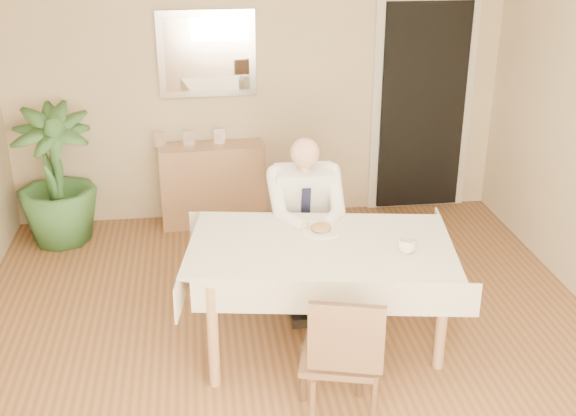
{
  "coord_description": "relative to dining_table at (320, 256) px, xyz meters",
  "views": [
    {
      "loc": [
        -0.56,
        -3.92,
        2.78
      ],
      "look_at": [
        0.0,
        0.35,
        0.95
      ],
      "focal_mm": 45.0,
      "sensor_mm": 36.0,
      "label": 1
    }
  ],
  "objects": [
    {
      "name": "fork",
      "position": [
        -0.01,
        0.12,
        0.11
      ],
      "size": [
        0.01,
        0.13,
        0.01
      ],
      "primitive_type": "cylinder",
      "rotation": [
        1.57,
        0.0,
        0.0
      ],
      "color": "silver",
      "rests_on": "dining_table"
    },
    {
      "name": "food",
      "position": [
        0.03,
        0.18,
        0.11
      ],
      "size": [
        0.14,
        0.14,
        0.06
      ],
      "primitive_type": "ellipsoid",
      "color": "brown",
      "rests_on": "dining_table"
    },
    {
      "name": "photo_frame_center",
      "position": [
        -0.83,
        2.13,
        0.16
      ],
      "size": [
        0.1,
        0.02,
        0.14
      ],
      "primitive_type": "cube",
      "color": "silver",
      "rests_on": "sideboard"
    },
    {
      "name": "chair_far",
      "position": [
        -0.0,
        0.87,
        -0.2
      ],
      "size": [
        0.4,
        0.4,
        0.83
      ],
      "rotation": [
        0.0,
        0.0,
        -0.02
      ],
      "color": "#412B1A",
      "rests_on": "ground"
    },
    {
      "name": "dining_table",
      "position": [
        0.0,
        0.0,
        0.0
      ],
      "size": [
        1.87,
        1.28,
        0.75
      ],
      "rotation": [
        0.0,
        0.0,
        -0.16
      ],
      "color": "#A37650",
      "rests_on": "ground"
    },
    {
      "name": "mirror",
      "position": [
        -0.64,
        2.27,
        0.88
      ],
      "size": [
        0.86,
        0.04,
        0.76
      ],
      "color": "silver",
      "rests_on": "room"
    },
    {
      "name": "room",
      "position": [
        -0.19,
        -0.2,
        0.63
      ],
      "size": [
        5.0,
        5.02,
        2.6
      ],
      "color": "brown",
      "rests_on": "ground"
    },
    {
      "name": "potted_palm",
      "position": [
        -1.99,
        1.9,
        -0.06
      ],
      "size": [
        0.76,
        0.76,
        1.22
      ],
      "primitive_type": "imported",
      "rotation": [
        0.0,
        0.0,
        0.12
      ],
      "color": "#2A5426",
      "rests_on": "ground"
    },
    {
      "name": "plate",
      "position": [
        0.03,
        0.18,
        0.09
      ],
      "size": [
        0.26,
        0.26,
        0.02
      ],
      "primitive_type": "cylinder",
      "color": "white",
      "rests_on": "dining_table"
    },
    {
      "name": "sideboard",
      "position": [
        -0.64,
        2.12,
        -0.29
      ],
      "size": [
        0.96,
        0.36,
        0.76
      ],
      "primitive_type": "cube",
      "rotation": [
        0.0,
        0.0,
        0.04
      ],
      "color": "#A37650",
      "rests_on": "ground"
    },
    {
      "name": "photo_frame_left",
      "position": [
        -1.09,
        2.14,
        0.16
      ],
      "size": [
        0.1,
        0.02,
        0.14
      ],
      "primitive_type": "cube",
      "color": "silver",
      "rests_on": "sideboard"
    },
    {
      "name": "coffee_mug",
      "position": [
        0.52,
        -0.19,
        0.13
      ],
      "size": [
        0.14,
        0.14,
        0.09
      ],
      "primitive_type": "imported",
      "rotation": [
        0.0,
        0.0,
        -0.27
      ],
      "color": "white",
      "rests_on": "dining_table"
    },
    {
      "name": "doorway",
      "position": [
        1.36,
        2.27,
        0.33
      ],
      "size": [
        0.96,
        0.07,
        2.1
      ],
      "color": "beige",
      "rests_on": "ground"
    },
    {
      "name": "chair_near",
      "position": [
        -0.03,
        -0.84,
        -0.18
      ],
      "size": [
        0.5,
        0.51,
        0.86
      ],
      "rotation": [
        0.0,
        0.0,
        -0.26
      ],
      "color": "#412B1A",
      "rests_on": "ground"
    },
    {
      "name": "seated_man",
      "position": [
        -0.0,
        0.59,
        0.02
      ],
      "size": [
        0.48,
        0.72,
        1.24
      ],
      "color": "white",
      "rests_on": "ground"
    },
    {
      "name": "knife",
      "position": [
        0.07,
        0.12,
        0.11
      ],
      "size": [
        0.01,
        0.13,
        0.01
      ],
      "primitive_type": "cylinder",
      "rotation": [
        1.57,
        0.0,
        0.0
      ],
      "color": "silver",
      "rests_on": "dining_table"
    },
    {
      "name": "photo_frame_right",
      "position": [
        -0.56,
        2.16,
        0.16
      ],
      "size": [
        0.1,
        0.02,
        0.14
      ],
      "primitive_type": "cube",
      "color": "silver",
      "rests_on": "sideboard"
    }
  ]
}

